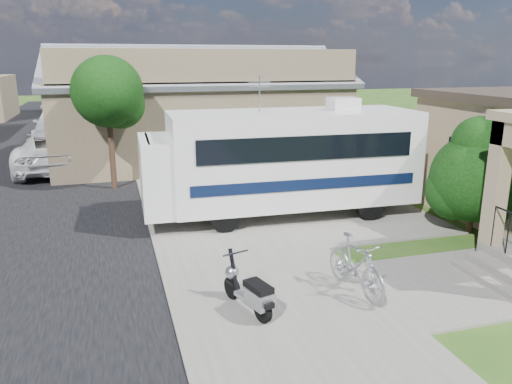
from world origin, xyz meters
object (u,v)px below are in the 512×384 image
object	(u,v)px
motorhome	(283,158)
garden_hose	(473,259)
pickup_truck	(57,149)
van	(61,126)
scooter	(250,292)
bicycle	(355,268)
shrub	(476,174)

from	to	relation	value
motorhome	garden_hose	bearing A→B (deg)	-54.80
pickup_truck	garden_hose	xyz separation A→B (m)	(9.78, -13.14, -0.77)
motorhome	van	bearing A→B (deg)	116.35
scooter	van	size ratio (longest dim) A/B	0.23
van	garden_hose	distance (m)	22.63
motorhome	scooter	distance (m)	6.04
bicycle	van	size ratio (longest dim) A/B	0.28
scooter	garden_hose	size ratio (longest dim) A/B	4.30
motorhome	garden_hose	size ratio (longest dim) A/B	22.71
motorhome	shrub	distance (m)	5.09
scooter	pickup_truck	bearing A→B (deg)	90.69
scooter	garden_hose	xyz separation A→B (m)	(5.46, 0.86, -0.37)
bicycle	garden_hose	xyz separation A→B (m)	(3.31, 0.69, -0.48)
shrub	garden_hose	size ratio (longest dim) A/B	8.93
garden_hose	shrub	bearing A→B (deg)	53.26
motorhome	pickup_truck	bearing A→B (deg)	129.93
pickup_truck	motorhome	bearing A→B (deg)	128.46
motorhome	pickup_truck	xyz separation A→B (m)	(-6.80, 8.64, -0.85)
shrub	garden_hose	xyz separation A→B (m)	(-1.33, -1.78, -1.49)
scooter	motorhome	bearing A→B (deg)	48.69
scooter	bicycle	xyz separation A→B (m)	(2.16, 0.18, 0.11)
motorhome	garden_hose	xyz separation A→B (m)	(2.98, -4.50, -1.62)
scooter	bicycle	distance (m)	2.17
motorhome	van	size ratio (longest dim) A/B	1.20
motorhome	scooter	size ratio (longest dim) A/B	5.28
motorhome	pickup_truck	distance (m)	11.03
shrub	scooter	world-z (taller)	shrub
motorhome	bicycle	distance (m)	5.32
motorhome	scooter	bearing A→B (deg)	-113.17
van	garden_hose	bearing A→B (deg)	-66.00
bicycle	garden_hose	bearing A→B (deg)	4.81
bicycle	garden_hose	size ratio (longest dim) A/B	5.39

